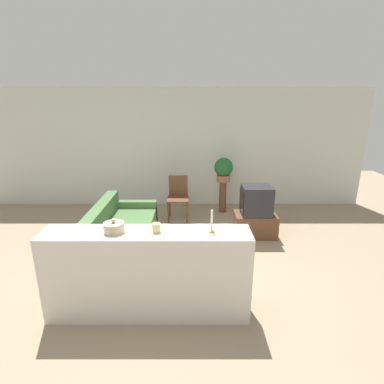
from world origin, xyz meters
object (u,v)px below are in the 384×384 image
at_px(potted_plant, 224,169).
at_px(couch, 121,232).
at_px(television, 256,200).
at_px(wooden_chair, 178,195).
at_px(decorative_bowl, 114,227).

bearing_deg(potted_plant, couch, -138.56).
xyz_separation_m(television, wooden_chair, (-1.45, 0.84, -0.18)).
distance_m(potted_plant, decorative_bowl, 3.71).
height_order(television, potted_plant, potted_plant).
relative_size(couch, decorative_bowl, 7.93).
bearing_deg(television, couch, -169.66).
xyz_separation_m(couch, decorative_bowl, (0.36, -1.69, 0.84)).
xyz_separation_m(potted_plant, decorative_bowl, (-1.54, -3.37, 0.11)).
bearing_deg(couch, decorative_bowl, -77.87).
bearing_deg(decorative_bowl, wooden_chair, 79.32).
relative_size(couch, potted_plant, 3.48).
relative_size(wooden_chair, decorative_bowl, 3.99).
bearing_deg(wooden_chair, television, -30.12).
xyz_separation_m(television, potted_plant, (-0.47, 1.25, 0.30)).
relative_size(wooden_chair, potted_plant, 1.75).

